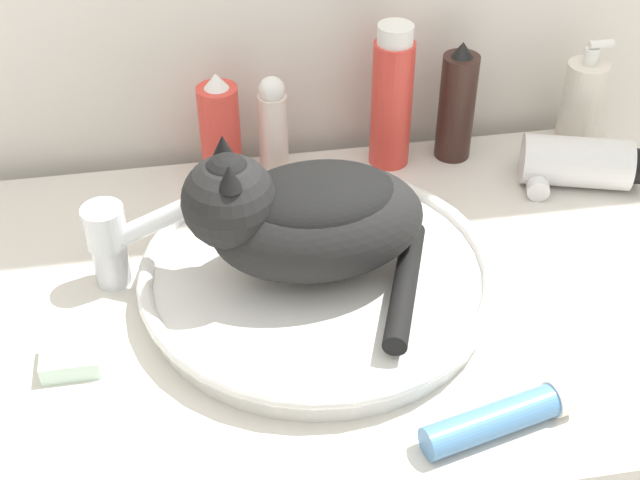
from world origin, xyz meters
name	(u,v)px	position (x,y,z in m)	size (l,w,h in m)	color
sink_basin	(318,277)	(-0.01, 0.32, 0.88)	(0.44, 0.44, 0.04)	silver
cat	(303,214)	(-0.03, 0.32, 0.98)	(0.30, 0.26, 0.18)	black
faucet	(119,238)	(-0.25, 0.38, 0.93)	(0.16, 0.07, 0.14)	silver
spray_bottle_trigger	(220,131)	(-0.10, 0.60, 0.94)	(0.06, 0.06, 0.17)	#DB3D33
hairspray_can_black	(457,105)	(0.24, 0.60, 0.94)	(0.05, 0.05, 0.19)	#331E19
soap_pump_bottle	(581,103)	(0.44, 0.60, 0.93)	(0.06, 0.06, 0.17)	silver
deodorant_stick	(273,126)	(-0.03, 0.60, 0.94)	(0.04, 0.04, 0.15)	silver
shampoo_bottle_tall	(392,98)	(0.14, 0.60, 0.96)	(0.06, 0.06, 0.22)	#DB3D33
cream_tube	(500,418)	(0.14, 0.07, 0.88)	(0.17, 0.08, 0.04)	#4C7FB2
hair_dryer	(575,163)	(0.39, 0.49, 0.89)	(0.18, 0.13, 0.07)	silver
soap_bar	(71,358)	(-0.31, 0.25, 0.87)	(0.07, 0.06, 0.02)	silver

